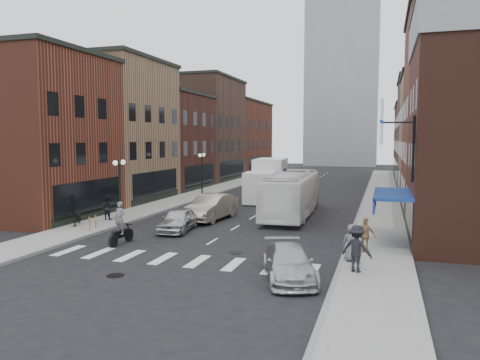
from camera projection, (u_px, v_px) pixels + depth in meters
name	position (u px, v px, depth m)	size (l,w,h in m)	color
ground	(205.00, 246.00, 23.95)	(160.00, 160.00, 0.00)	black
sidewalk_left	(207.00, 192.00, 47.38)	(3.00, 74.00, 0.15)	gray
sidewalk_right	(382.00, 198.00, 42.37)	(3.00, 74.00, 0.15)	gray
curb_left	(221.00, 193.00, 46.95)	(0.20, 74.00, 0.16)	gray
curb_right	(365.00, 198.00, 42.81)	(0.20, 74.00, 0.16)	gray
crosswalk_stripes	(181.00, 260.00, 21.10)	(12.00, 2.20, 0.01)	silver
bldg_left_near	(26.00, 136.00, 32.15)	(10.30, 9.20, 11.30)	#622C1C
bldg_left_mid_a	(104.00, 131.00, 41.15)	(10.30, 10.20, 12.30)	#947252
bldg_left_mid_b	(157.00, 141.00, 50.75)	(10.30, 10.20, 10.30)	#432117
bldg_left_far_a	(196.00, 129.00, 61.08)	(10.30, 12.20, 13.30)	#4A3125
bldg_left_far_b	(230.00, 137.00, 74.49)	(10.30, 16.20, 11.30)	#622C1C
bldg_right_mid_b	(459.00, 136.00, 41.86)	(10.30, 10.20, 11.30)	#947252
bldg_right_far_a	(445.00, 132.00, 52.28)	(10.30, 12.20, 12.30)	#4A3125
bldg_right_far_b	(432.00, 141.00, 65.69)	(10.30, 16.20, 10.30)	#432117
awning_blue	(389.00, 195.00, 23.46)	(1.80, 5.00, 0.78)	navy
billboard_sign	(384.00, 124.00, 21.35)	(1.52, 3.00, 3.70)	black
distant_tower	(344.00, 43.00, 95.94)	(14.00, 14.00, 50.00)	#9399A0
streetlamp_near	(120.00, 179.00, 29.68)	(0.32, 1.22, 4.11)	black
streetlamp_far	(202.00, 166.00, 43.00)	(0.32, 1.22, 4.11)	black
bike_rack	(93.00, 223.00, 27.38)	(0.08, 0.68, 0.80)	#D8590C
box_truck	(268.00, 180.00, 41.38)	(3.09, 8.59, 3.65)	silver
motorcycle_rider	(120.00, 225.00, 24.08)	(0.66, 2.20, 2.24)	black
transit_bus	(292.00, 194.00, 33.01)	(2.63, 11.22, 3.13)	white
sedan_left_near	(178.00, 220.00, 27.60)	(1.64, 4.07, 1.39)	silver
sedan_left_far	(211.00, 207.00, 31.41)	(1.83, 5.24, 1.72)	#B8AA95
curb_car	(289.00, 263.00, 18.20)	(1.80, 4.43, 1.29)	#B3B3B8
parked_bicycle	(77.00, 218.00, 28.75)	(0.60, 1.73, 0.91)	black
ped_left_solo	(108.00, 208.00, 30.69)	(0.77, 0.44, 1.59)	black
ped_right_a	(357.00, 249.00, 18.64)	(1.22, 0.60, 1.88)	black
ped_right_b	(366.00, 235.00, 21.77)	(0.96, 0.48, 1.64)	#95744B
ped_right_c	(352.00, 243.00, 20.26)	(0.80, 0.52, 1.64)	#5B5F63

